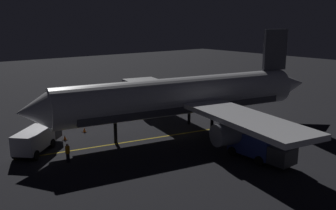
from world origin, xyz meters
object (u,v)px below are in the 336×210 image
(catering_truck, at_px, (258,147))
(ground_crew_worker, at_px, (68,153))
(traffic_cone_near_right, at_px, (65,138))
(traffic_cone_near_left, at_px, (84,130))
(baggage_truck, at_px, (37,139))
(airliner, at_px, (186,97))

(catering_truck, relative_size, ground_crew_worker, 3.60)
(traffic_cone_near_right, bearing_deg, catering_truck, -144.77)
(traffic_cone_near_left, height_order, traffic_cone_near_right, same)
(baggage_truck, bearing_deg, traffic_cone_near_left, -66.55)
(ground_crew_worker, distance_m, traffic_cone_near_right, 6.49)
(airliner, bearing_deg, traffic_cone_near_right, 64.65)
(ground_crew_worker, xyz_separation_m, traffic_cone_near_right, (6.05, -2.26, -0.64))
(airliner, relative_size, baggage_truck, 5.85)
(traffic_cone_near_left, bearing_deg, ground_crew_worker, 145.06)
(airliner, distance_m, ground_crew_worker, 14.77)
(ground_crew_worker, bearing_deg, airliner, -88.84)
(traffic_cone_near_left, bearing_deg, airliner, -127.51)
(ground_crew_worker, xyz_separation_m, traffic_cone_near_left, (7.39, -5.17, -0.64))
(airliner, xyz_separation_m, traffic_cone_near_left, (7.10, 9.25, -3.83))
(baggage_truck, height_order, traffic_cone_near_left, baggage_truck)
(ground_crew_worker, height_order, traffic_cone_near_right, ground_crew_worker)
(airliner, distance_m, baggage_truck, 16.39)
(catering_truck, xyz_separation_m, traffic_cone_near_left, (17.73, 8.67, -0.99))
(traffic_cone_near_left, distance_m, traffic_cone_near_right, 3.20)
(baggage_truck, xyz_separation_m, traffic_cone_near_right, (1.38, -3.37, -0.95))
(airliner, height_order, ground_crew_worker, airliner)
(airliner, bearing_deg, ground_crew_worker, 91.16)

